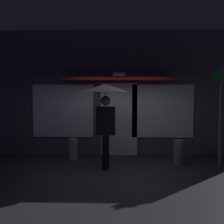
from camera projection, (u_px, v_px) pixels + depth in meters
ground_plane at (118, 174)px, 7.04m from camera, size 18.00×18.00×0.00m
building_facade at (119, 93)px, 9.25m from camera, size 8.67×1.00×3.78m
person_with_umbrella at (106, 100)px, 7.45m from camera, size 1.25×1.25×2.13m
street_sign_post at (220, 111)px, 7.51m from camera, size 0.40×0.07×2.58m
sidewalk_bollard at (179, 152)px, 8.01m from camera, size 0.29×0.29×0.66m
sidewalk_bollard_2 at (73, 149)px, 8.53m from camera, size 0.26×0.26×0.61m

